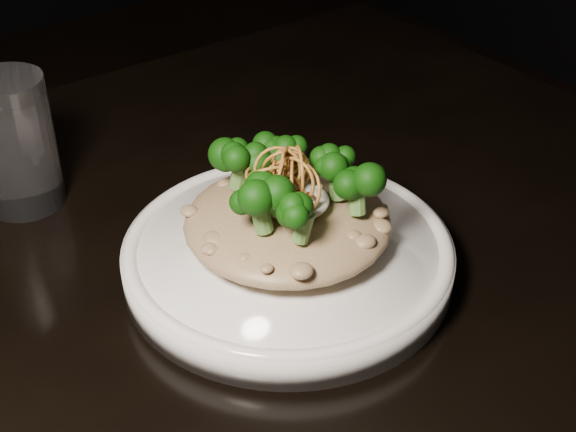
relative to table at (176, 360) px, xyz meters
The scene contains 7 objects.
table is the anchor object (origin of this frame).
plate 0.14m from the table, 25.46° to the right, with size 0.27×0.27×0.03m, color white.
risotto 0.16m from the table, 22.45° to the right, with size 0.17×0.17×0.04m, color brown.
broccoli 0.20m from the table, 25.37° to the right, with size 0.13×0.13×0.05m, color black, non-canonical shape.
cheese 0.19m from the table, 27.74° to the right, with size 0.05×0.05×0.01m, color silver.
shallots 0.20m from the table, 25.64° to the right, with size 0.05×0.05×0.03m, color brown, non-canonical shape.
drinking_glass 0.24m from the table, 103.56° to the left, with size 0.07×0.07×0.12m, color white.
Camera 1 is at (-0.22, -0.46, 1.16)m, focal length 50.00 mm.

